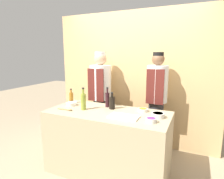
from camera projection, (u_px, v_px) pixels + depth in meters
ground_plane at (108, 171)px, 2.68m from camera, size 14.00×14.00×0.00m
cabinet_wall at (134, 79)px, 3.47m from camera, size 3.02×0.18×2.40m
counter at (108, 142)px, 2.60m from camera, size 1.65×0.76×0.89m
sauce_bowl_orange at (143, 110)px, 2.53m from camera, size 0.13×0.13×0.04m
sauce_bowl_yellow at (158, 115)px, 2.28m from camera, size 0.15×0.15×0.06m
sauce_bowl_white at (71, 104)px, 2.82m from camera, size 0.16×0.16×0.05m
sauce_bowl_purple at (151, 120)px, 2.13m from camera, size 0.13×0.13×0.05m
cutting_board at (124, 117)px, 2.29m from camera, size 0.36×0.20×0.02m
bottle_soy at (112, 102)px, 2.64m from camera, size 0.08×0.08×0.24m
bottle_wine at (107, 99)px, 2.73m from camera, size 0.06×0.06×0.29m
bottle_amber at (71, 98)px, 2.95m from camera, size 0.06×0.06×0.23m
bottle_oil at (83, 101)px, 2.60m from camera, size 0.07×0.07×0.31m
wooden_spoon at (66, 109)px, 2.59m from camera, size 0.24×0.04×0.02m
chef_left at (101, 95)px, 3.39m from camera, size 0.38×0.38×1.69m
chef_right at (156, 101)px, 2.99m from camera, size 0.33×0.33×1.68m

